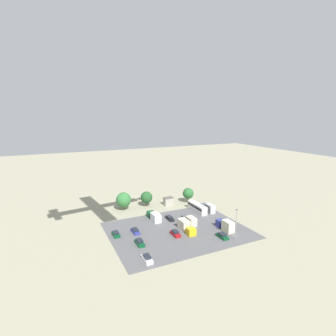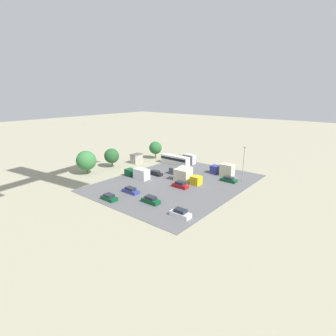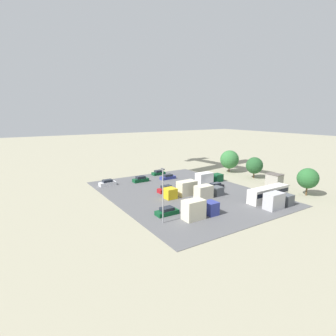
{
  "view_description": "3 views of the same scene",
  "coord_description": "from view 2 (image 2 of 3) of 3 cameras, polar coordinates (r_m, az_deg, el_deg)",
  "views": [
    {
      "loc": [
        37.82,
        82.06,
        37.3
      ],
      "look_at": [
        9.9,
        23.69,
        24.26
      ],
      "focal_mm": 28.0,
      "sensor_mm": 36.0,
      "label": 1
    },
    {
      "loc": [
        54.54,
        51.97,
        23.93
      ],
      "look_at": [
        2.55,
        9.6,
        4.63
      ],
      "focal_mm": 28.0,
      "sensor_mm": 36.0,
      "label": 2
    },
    {
      "loc": [
        -49.15,
        46.3,
        18.6
      ],
      "look_at": [
        5.99,
        11.12,
        5.15
      ],
      "focal_mm": 28.0,
      "sensor_mm": 36.0,
      "label": 3
    }
  ],
  "objects": [
    {
      "name": "ground_plane",
      "position": [
        79.04,
        -4.23,
        -1.61
      ],
      "size": [
        400.0,
        400.0,
        0.0
      ],
      "primitive_type": "plane",
      "color": "gray"
    },
    {
      "name": "parking_lot_surface",
      "position": [
        72.48,
        1.92,
        -3.2
      ],
      "size": [
        44.21,
        33.86,
        0.08
      ],
      "color": "#565659",
      "rests_on": "ground"
    },
    {
      "name": "shed_building",
      "position": [
        92.96,
        -6.85,
        2.08
      ],
      "size": [
        3.98,
        2.82,
        3.3
      ],
      "color": "#9E998E",
      "rests_on": "ground"
    },
    {
      "name": "bus",
      "position": [
        90.34,
        1.54,
        1.83
      ],
      "size": [
        2.55,
        10.81,
        3.09
      ],
      "color": "silver",
      "rests_on": "ground"
    },
    {
      "name": "parked_car_0",
      "position": [
        53.1,
        2.72,
        -9.85
      ],
      "size": [
        1.85,
        4.36,
        1.6
      ],
      "rotation": [
        0.0,
        0.0,
        3.14
      ],
      "color": "silver",
      "rests_on": "ground"
    },
    {
      "name": "parked_car_1",
      "position": [
        68.51,
        2.7,
        -3.73
      ],
      "size": [
        1.89,
        4.26,
        1.64
      ],
      "color": "maroon",
      "rests_on": "ground"
    },
    {
      "name": "parked_car_2",
      "position": [
        78.82,
        -2.77,
        -1.13
      ],
      "size": [
        1.71,
        4.68,
        1.41
      ],
      "rotation": [
        0.0,
        0.0,
        3.14
      ],
      "color": "black",
      "rests_on": "ground"
    },
    {
      "name": "parked_car_3",
      "position": [
        65.62,
        -8.14,
        -4.88
      ],
      "size": [
        1.85,
        4.59,
        1.41
      ],
      "rotation": [
        0.0,
        0.0,
        3.14
      ],
      "color": "navy",
      "rests_on": "ground"
    },
    {
      "name": "parked_car_4",
      "position": [
        74.92,
        13.1,
        -2.47
      ],
      "size": [
        1.99,
        4.36,
        1.42
      ],
      "rotation": [
        0.0,
        0.0,
        3.14
      ],
      "color": "#0C4723",
      "rests_on": "ground"
    },
    {
      "name": "parked_car_5",
      "position": [
        59.29,
        -3.77,
        -7.0
      ],
      "size": [
        1.88,
        4.38,
        1.61
      ],
      "color": "#0C4723",
      "rests_on": "ground"
    },
    {
      "name": "parked_car_6",
      "position": [
        62.26,
        -12.7,
        -6.29
      ],
      "size": [
        1.93,
        4.07,
        1.44
      ],
      "rotation": [
        0.0,
        0.0,
        3.14
      ],
      "color": "#0C4723",
      "rests_on": "ground"
    },
    {
      "name": "parked_truck_0",
      "position": [
        78.03,
        3.07,
        -0.74
      ],
      "size": [
        2.4,
        7.14,
        2.92
      ],
      "rotation": [
        0.0,
        0.0,
        3.14
      ],
      "color": "#4C5156",
      "rests_on": "ground"
    },
    {
      "name": "parked_truck_1",
      "position": [
        80.09,
        11.99,
        -0.41
      ],
      "size": [
        2.48,
        7.14,
        3.58
      ],
      "rotation": [
        0.0,
        0.0,
        3.14
      ],
      "color": "navy",
      "rests_on": "ground"
    },
    {
      "name": "parked_truck_2",
      "position": [
        76.4,
        -6.51,
        -1.18
      ],
      "size": [
        2.54,
        8.22,
        2.95
      ],
      "rotation": [
        0.0,
        0.0,
        3.14
      ],
      "color": "#0C4723",
      "rests_on": "ground"
    },
    {
      "name": "parked_truck_3",
      "position": [
        72.56,
        3.94,
        -1.9
      ],
      "size": [
        2.57,
        8.11,
        3.35
      ],
      "color": "gold",
      "rests_on": "ground"
    },
    {
      "name": "parked_truck_4",
      "position": [
        92.12,
        4.09,
        1.98
      ],
      "size": [
        2.38,
        7.2,
        3.3
      ],
      "rotation": [
        0.0,
        0.0,
        3.14
      ],
      "color": "#4C5156",
      "rests_on": "ground"
    },
    {
      "name": "tree_near_shed",
      "position": [
        88.77,
        -12.17,
        2.59
      ],
      "size": [
        4.89,
        4.89,
        6.27
      ],
      "color": "brown",
      "rests_on": "ground"
    },
    {
      "name": "tree_apron_mid",
      "position": [
        82.93,
        -17.38,
        1.54
      ],
      "size": [
        5.97,
        5.97,
        7.19
      ],
      "color": "brown",
      "rests_on": "ground"
    },
    {
      "name": "tree_apron_far",
      "position": [
        98.36,
        -2.75,
        4.41
      ],
      "size": [
        4.73,
        4.73,
        6.48
      ],
      "color": "brown",
      "rests_on": "ground"
    },
    {
      "name": "light_pole_lot_centre",
      "position": [
        75.13,
        16.12,
        1.09
      ],
      "size": [
        0.9,
        0.28,
        9.67
      ],
      "color": "gray",
      "rests_on": "ground"
    }
  ]
}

